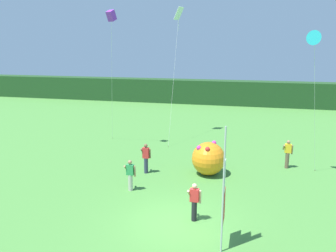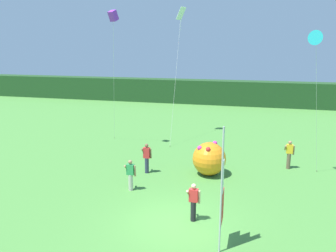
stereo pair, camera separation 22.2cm
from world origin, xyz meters
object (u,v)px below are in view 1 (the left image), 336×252
Objects in this scene: kite_purple_box_2 at (111,17)px; kite_cyan_delta_0 at (315,39)px; kite_white_diamond_1 at (178,20)px; person_near_banner at (130,174)px; person_far_left at (288,153)px; person_far_right at (146,157)px; person_mid_field at (194,201)px; inflatable_balloon at (208,158)px; banner_flag at (224,191)px.

kite_cyan_delta_0 is at bearing -12.42° from kite_purple_box_2.
person_near_banner is at bearing -89.53° from kite_white_diamond_1.
kite_purple_box_2 is at bearing 173.65° from person_far_left.
kite_purple_box_2 is (-3.45, 3.98, 7.83)m from person_far_right.
kite_cyan_delta_0 is at bearing 9.43° from person_far_right.
person_mid_field is at bearing -31.61° from person_near_banner.
person_far_right is at bearing 89.40° from person_near_banner.
kite_white_diamond_1 is (-0.09, 11.10, 7.99)m from person_near_banner.
person_mid_field is at bearing -119.67° from person_far_left.
kite_white_diamond_1 is (-3.62, 13.27, 7.97)m from person_mid_field.
person_mid_field is 10.03m from kite_cyan_delta_0.
person_far_right is 0.90× the size of inflatable_balloon.
kite_white_diamond_1 reaches higher than person_mid_field.
kite_purple_box_2 is (-11.14, 1.24, 7.85)m from person_far_left.
kite_cyan_delta_0 reaches higher than banner_flag.
banner_flag is 7.93m from person_far_right.
person_far_left is at bearing -37.18° from kite_white_diamond_1.
inflatable_balloon is at bearing 41.87° from person_near_banner.
kite_cyan_delta_0 is at bearing 24.57° from person_near_banner.
person_mid_field is at bearing -52.78° from person_far_right.
person_far_right is 10.59m from kite_cyan_delta_0.
person_far_left is 12.60m from kite_white_diamond_1.
inflatable_balloon is at bearing -171.20° from kite_cyan_delta_0.
inflatable_balloon reaches higher than person_near_banner.
kite_cyan_delta_0 is at bearing 64.83° from banner_flag.
kite_white_diamond_1 is at bearing 142.82° from person_far_left.
kite_cyan_delta_0 is at bearing 8.80° from inflatable_balloon.
kite_white_diamond_1 is (-4.88, 14.88, 6.68)m from banner_flag.
inflatable_balloon is (-1.38, 6.83, -1.21)m from banner_flag.
person_mid_field is 0.16× the size of kite_white_diamond_1.
person_far_left is 0.99× the size of person_far_right.
kite_cyan_delta_0 is (4.96, 0.77, 6.35)m from inflatable_balloon.
banner_flag reaches higher than person_far_right.
person_far_left is 8.16m from person_far_right.
inflatable_balloon is at bearing -66.48° from kite_white_diamond_1.
kite_cyan_delta_0 is (0.65, -1.36, 6.39)m from person_far_left.
inflatable_balloon is 8.09m from kite_cyan_delta_0.
kite_cyan_delta_0 is at bearing -40.71° from kite_white_diamond_1.
banner_flag is 9.50m from person_far_left.
banner_flag is 2.85× the size of person_near_banner.
banner_flag reaches higher than person_mid_field.
inflatable_balloon is at bearing 91.27° from person_mid_field.
banner_flag is 0.46× the size of kite_white_diamond_1.
kite_cyan_delta_0 is (8.37, 3.82, 6.45)m from person_near_banner.
person_far_left is 13.68m from kite_purple_box_2.
kite_white_diamond_1 reaches higher than person_far_left.
person_near_banner is (-4.79, 3.78, -1.30)m from banner_flag.
kite_purple_box_2 is at bearing 118.08° from person_near_banner.
kite_white_diamond_1 is at bearing 90.47° from person_near_banner.
kite_cyan_delta_0 reaches higher than person_mid_field.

